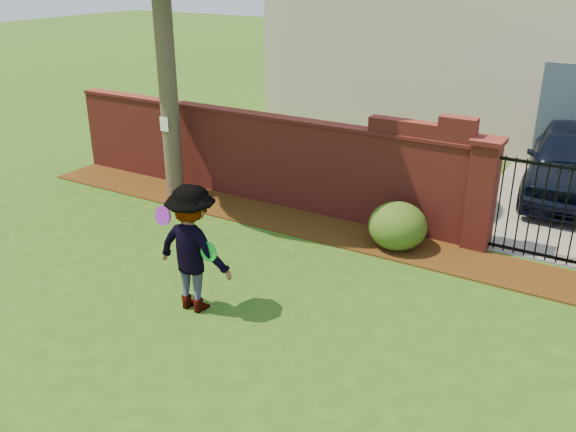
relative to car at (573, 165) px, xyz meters
The scene contains 12 objects.
ground 7.99m from the car, 115.07° to the right, with size 80.00×80.00×0.01m, color #2C5314.
mulch_bed 5.84m from the car, 138.17° to the right, with size 11.10×1.08×0.03m, color #39200A.
brick_wall 6.26m from the car, 149.22° to the right, with size 8.70×0.31×2.16m.
pillar_left 3.36m from the car, 106.84° to the right, with size 0.50×0.50×1.88m.
iron_gate 3.21m from the car, 87.67° to the right, with size 1.78×0.03×1.60m.
house 5.87m from the car, 116.28° to the left, with size 12.40×6.40×6.30m.
car is the anchor object (origin of this frame).
paper_notice 8.07m from the car, 150.18° to the right, with size 0.20×0.01×0.28m, color white.
shrub_left 4.44m from the car, 118.30° to the right, with size 0.97×0.97×0.79m, color #264E17.
man 8.08m from the car, 117.87° to the right, with size 1.16×0.67×1.79m, color gray.
frisbee_purple 8.34m from the car, 120.14° to the right, with size 0.27×0.27×0.02m, color purple.
frisbee_green 7.99m from the car, 115.42° to the right, with size 0.27×0.27×0.02m, color green.
Camera 1 is at (4.47, -5.58, 4.46)m, focal length 38.25 mm.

